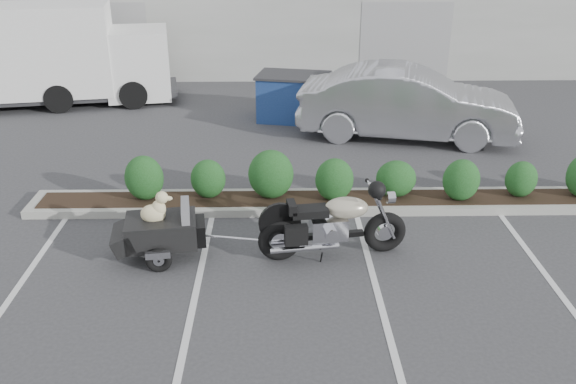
{
  "coord_description": "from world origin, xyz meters",
  "views": [
    {
      "loc": [
        -0.27,
        -8.41,
        5.08
      ],
      "look_at": [
        -0.09,
        1.19,
        0.75
      ],
      "focal_mm": 38.0,
      "sensor_mm": 36.0,
      "label": 1
    }
  ],
  "objects_px": {
    "motorcycle": "(333,225)",
    "delivery_truck": "(64,57)",
    "pet_trailer": "(160,230)",
    "dumpster": "(293,97)",
    "sedan": "(407,103)"
  },
  "relations": [
    {
      "from": "pet_trailer",
      "to": "dumpster",
      "type": "height_order",
      "value": "dumpster"
    },
    {
      "from": "sedan",
      "to": "delivery_truck",
      "type": "xyz_separation_m",
      "value": [
        -9.44,
        3.3,
        0.5
      ]
    },
    {
      "from": "motorcycle",
      "to": "pet_trailer",
      "type": "xyz_separation_m",
      "value": [
        -2.79,
        0.02,
        -0.07
      ]
    },
    {
      "from": "delivery_truck",
      "to": "pet_trailer",
      "type": "bearing_deg",
      "value": -74.72
    },
    {
      "from": "motorcycle",
      "to": "dumpster",
      "type": "height_order",
      "value": "motorcycle"
    },
    {
      "from": "motorcycle",
      "to": "pet_trailer",
      "type": "distance_m",
      "value": 2.79
    },
    {
      "from": "sedan",
      "to": "dumpster",
      "type": "relative_size",
      "value": 2.49
    },
    {
      "from": "pet_trailer",
      "to": "delivery_truck",
      "type": "relative_size",
      "value": 0.31
    },
    {
      "from": "sedan",
      "to": "motorcycle",
      "type": "bearing_deg",
      "value": 170.48
    },
    {
      "from": "pet_trailer",
      "to": "sedan",
      "type": "xyz_separation_m",
      "value": [
        5.13,
        5.9,
        0.38
      ]
    },
    {
      "from": "motorcycle",
      "to": "delivery_truck",
      "type": "distance_m",
      "value": 11.67
    },
    {
      "from": "sedan",
      "to": "dumpster",
      "type": "distance_m",
      "value": 3.19
    },
    {
      "from": "motorcycle",
      "to": "pet_trailer",
      "type": "bearing_deg",
      "value": 171.42
    },
    {
      "from": "motorcycle",
      "to": "delivery_truck",
      "type": "xyz_separation_m",
      "value": [
        -7.1,
        9.22,
        0.81
      ]
    },
    {
      "from": "pet_trailer",
      "to": "delivery_truck",
      "type": "xyz_separation_m",
      "value": [
        -4.31,
        9.2,
        0.88
      ]
    }
  ]
}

